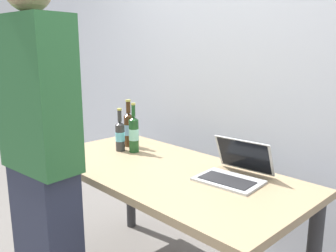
% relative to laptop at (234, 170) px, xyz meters
% --- Properties ---
extents(desk, '(1.60, 0.77, 0.75)m').
position_rel_laptop_xyz_m(desk, '(-0.36, -0.15, -0.15)').
color(desk, '#9E8460').
rests_on(desk, ground).
extents(laptop, '(0.35, 0.34, 0.20)m').
position_rel_laptop_xyz_m(laptop, '(0.00, 0.00, 0.00)').
color(laptop, '#B7BABC').
rests_on(laptop, desk).
extents(beer_bottle_brown, '(0.06, 0.06, 0.32)m').
position_rel_laptop_xyz_m(beer_bottle_brown, '(-0.88, -0.01, 0.08)').
color(beer_bottle_brown, '#472B14').
rests_on(beer_bottle_brown, desk).
extents(beer_bottle_amber, '(0.06, 0.06, 0.32)m').
position_rel_laptop_xyz_m(beer_bottle_amber, '(-0.74, -0.07, 0.08)').
color(beer_bottle_amber, '#1E5123').
rests_on(beer_bottle_amber, desk).
extents(beer_bottle_green, '(0.06, 0.06, 0.28)m').
position_rel_laptop_xyz_m(beer_bottle_green, '(-0.83, -0.12, 0.06)').
color(beer_bottle_green, '#333333').
rests_on(beer_bottle_green, desk).
extents(person_figure, '(0.41, 0.30, 1.79)m').
position_rel_laptop_xyz_m(person_figure, '(-0.51, -0.79, 0.13)').
color(person_figure, '#2D3347').
rests_on(person_figure, ground).
extents(back_wall, '(6.00, 0.10, 2.60)m').
position_rel_laptop_xyz_m(back_wall, '(-0.36, 0.62, 0.50)').
color(back_wall, silver).
rests_on(back_wall, ground).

